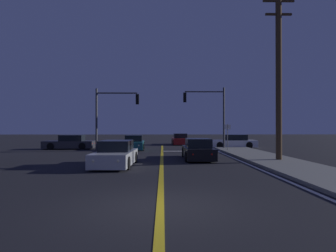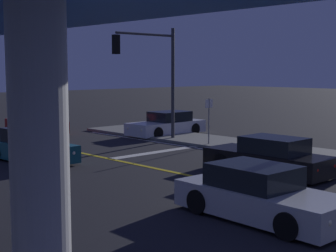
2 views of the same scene
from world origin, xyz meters
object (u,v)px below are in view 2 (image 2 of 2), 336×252
object	(u,v)px
car_side_waiting_white	(167,125)
car_following_oncoming_teal	(31,147)
car_parked_curb_silver	(260,196)
car_far_approaching_red	(37,124)
street_sign_corner	(209,114)
traffic_signal_near_right	(153,66)
car_distant_tail_black	(269,158)

from	to	relation	value
car_side_waiting_white	car_following_oncoming_teal	world-z (taller)	same
car_side_waiting_white	car_parked_curb_silver	distance (m)	16.58
car_far_approaching_red	street_sign_corner	bearing A→B (deg)	-72.95
traffic_signal_near_right	street_sign_corner	distance (m)	3.79
car_far_approaching_red	car_parked_curb_silver	xyz separation A→B (m)	(-4.58, -19.27, 0.00)
car_parked_curb_silver	street_sign_corner	bearing A→B (deg)	-130.01
car_distant_tail_black	street_sign_corner	xyz separation A→B (m)	(3.22, 5.77, 1.00)
car_following_oncoming_teal	street_sign_corner	distance (m)	8.52
traffic_signal_near_right	street_sign_corner	xyz separation A→B (m)	(1.09, -2.80, -2.31)
car_distant_tail_black	street_sign_corner	world-z (taller)	street_sign_corner
car_side_waiting_white	car_following_oncoming_teal	size ratio (longest dim) A/B	1.09
car_following_oncoming_teal	car_far_approaching_red	bearing A→B (deg)	-122.54
street_sign_corner	car_side_waiting_white	bearing A→B (deg)	70.81
car_parked_curb_silver	street_sign_corner	distance (m)	11.98
car_parked_curb_silver	street_sign_corner	size ratio (longest dim) A/B	1.94
traffic_signal_near_right	car_parked_curb_silver	bearing A→B (deg)	59.43
car_distant_tail_black	traffic_signal_near_right	xyz separation A→B (m)	(2.14, 8.57, 3.31)
traffic_signal_near_right	car_far_approaching_red	bearing A→B (deg)	-73.04
street_sign_corner	traffic_signal_near_right	bearing A→B (deg)	111.20
street_sign_corner	car_far_approaching_red	bearing A→B (deg)	108.12
car_following_oncoming_teal	street_sign_corner	bearing A→B (deg)	161.95
car_side_waiting_white	car_far_approaching_red	distance (m)	7.64
car_distant_tail_black	car_far_approaching_red	bearing A→B (deg)	90.89
car_parked_curb_silver	traffic_signal_near_right	distance (m)	13.96
car_far_approaching_red	car_distant_tail_black	size ratio (longest dim) A/B	0.91
car_far_approaching_red	street_sign_corner	distance (m)	10.98
car_side_waiting_white	car_far_approaching_red	xyz separation A→B (m)	(-5.01, 5.76, -0.00)
car_parked_curb_silver	traffic_signal_near_right	world-z (taller)	traffic_signal_near_right
car_parked_curb_silver	car_following_oncoming_teal	distance (m)	11.20
car_parked_curb_silver	traffic_signal_near_right	size ratio (longest dim) A/B	0.78
car_distant_tail_black	car_following_oncoming_teal	world-z (taller)	same
car_distant_tail_black	street_sign_corner	bearing A→B (deg)	61.08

